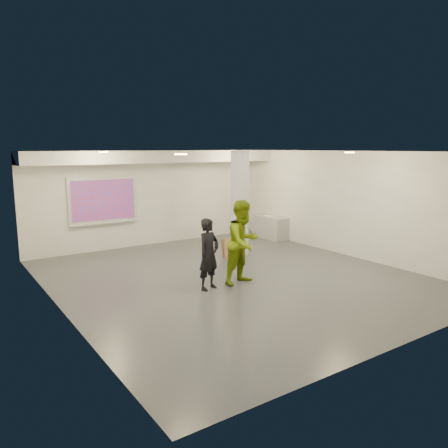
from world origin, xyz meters
TOP-DOWN VIEW (x-y plane):
  - floor at (0.00, 0.00)m, footprint 8.00×9.00m
  - ceiling at (0.00, 0.00)m, footprint 8.00×9.00m
  - wall_back at (0.00, 4.50)m, footprint 8.00×0.01m
  - wall_front at (0.00, -4.50)m, footprint 8.00×0.01m
  - wall_left at (-4.00, 0.00)m, footprint 0.01×9.00m
  - wall_right at (4.00, 0.00)m, footprint 0.01×9.00m
  - soffit_band at (0.00, 3.95)m, footprint 8.00×1.10m
  - downlight_nw at (-2.20, 2.50)m, footprint 0.22×0.22m
  - downlight_ne at (2.20, 2.50)m, footprint 0.22×0.22m
  - downlight_sw at (-2.20, -1.50)m, footprint 0.22×0.22m
  - downlight_se at (2.20, -1.50)m, footprint 0.22×0.22m
  - column at (1.50, 1.80)m, footprint 0.52×0.52m
  - projection_screen at (-1.60, 4.45)m, footprint 2.10×0.13m
  - credenza at (3.72, 3.03)m, footprint 0.56×1.32m
  - papers_stack at (3.70, 3.04)m, footprint 0.36×0.42m
  - cardboard_back at (1.11, 1.61)m, footprint 0.52×0.19m
  - cardboard_front at (1.10, 1.75)m, footprint 0.49×0.18m
  - woman at (-0.95, -0.41)m, footprint 0.66×0.54m
  - man at (-0.07, -0.48)m, footprint 1.07×0.91m

SIDE VIEW (x-z plane):
  - floor at x=0.00m, z-range -0.01..0.01m
  - cardboard_front at x=1.10m, z-range 0.00..0.53m
  - cardboard_back at x=1.11m, z-range 0.00..0.55m
  - credenza at x=3.72m, z-range 0.00..0.77m
  - papers_stack at x=3.70m, z-range 0.77..0.79m
  - woman at x=-0.95m, z-range 0.00..1.58m
  - man at x=-0.07m, z-range 0.00..1.93m
  - wall_back at x=0.00m, z-range 0.00..3.00m
  - wall_front at x=0.00m, z-range 0.00..3.00m
  - wall_left at x=-4.00m, z-range 0.00..3.00m
  - wall_right at x=4.00m, z-range 0.00..3.00m
  - column at x=1.50m, z-range 0.00..3.00m
  - projection_screen at x=-1.60m, z-range 0.82..2.24m
  - soffit_band at x=0.00m, z-range 2.64..3.00m
  - downlight_nw at x=-2.20m, z-range 2.97..2.99m
  - downlight_ne at x=2.20m, z-range 2.97..2.99m
  - downlight_sw at x=-2.20m, z-range 2.97..2.99m
  - downlight_se at x=2.20m, z-range 2.97..2.99m
  - ceiling at x=0.00m, z-range 3.00..3.00m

